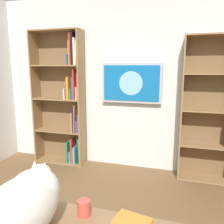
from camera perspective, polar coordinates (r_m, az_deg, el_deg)
name	(u,v)px	position (r m, az deg, el deg)	size (l,w,h in m)	color
wall_back	(132,84)	(3.69, 4.99, 6.88)	(4.52, 0.06, 2.70)	silver
bookshelf_left	(224,112)	(3.54, 25.57, 0.07)	(0.91, 0.28, 2.03)	#937047
bookshelf_right	(65,101)	(3.93, -11.32, 2.61)	(0.85, 0.28, 2.18)	#937047
wall_mounted_tv	(131,83)	(3.61, 4.67, 7.02)	(0.93, 0.07, 0.61)	#B7B7BC
cat	(25,203)	(1.42, -20.50, -20.13)	(0.32, 0.70, 0.35)	silver
coffee_mug	(84,208)	(1.54, -6.86, -22.15)	(0.08, 0.08, 0.10)	#D84C3F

